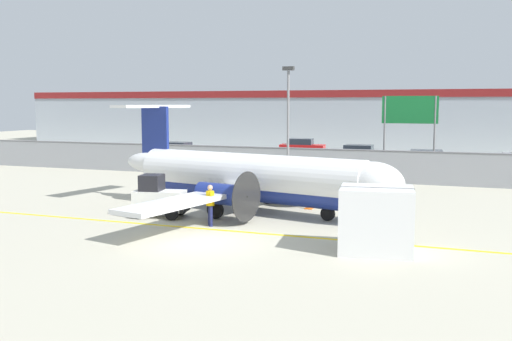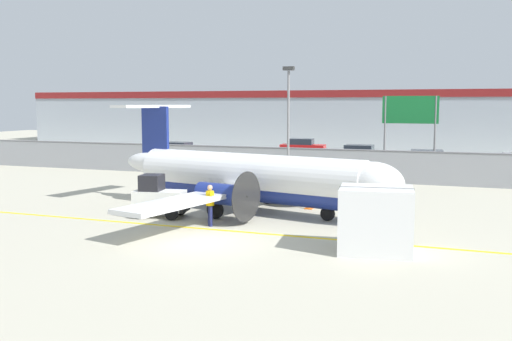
# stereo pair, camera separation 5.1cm
# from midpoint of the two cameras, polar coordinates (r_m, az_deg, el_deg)

# --- Properties ---
(ground_plane) EXTENTS (140.00, 140.00, 0.01)m
(ground_plane) POSITION_cam_midpoint_polar(r_m,az_deg,el_deg) (22.67, -3.21, -6.00)
(ground_plane) COLOR #B2AD99
(perimeter_fence) EXTENTS (98.00, 0.10, 2.10)m
(perimeter_fence) POSITION_cam_midpoint_polar(r_m,az_deg,el_deg) (37.56, 6.40, 0.74)
(perimeter_fence) COLOR gray
(perimeter_fence) RESTS_ON ground
(parking_lot_strip) EXTENTS (98.00, 17.00, 0.12)m
(parking_lot_strip) POSITION_cam_midpoint_polar(r_m,az_deg,el_deg) (48.86, 9.54, 0.81)
(parking_lot_strip) COLOR #38383A
(parking_lot_strip) RESTS_ON ground
(background_building) EXTENTS (91.00, 8.10, 6.50)m
(background_building) POSITION_cam_midpoint_polar(r_m,az_deg,el_deg) (66.91, 12.47, 5.04)
(background_building) COLOR #A8B2BC
(background_building) RESTS_ON ground
(commuter_airplane) EXTENTS (14.96, 15.97, 4.92)m
(commuter_airplane) POSITION_cam_midpoint_polar(r_m,az_deg,el_deg) (26.26, -0.30, -0.70)
(commuter_airplane) COLOR white
(commuter_airplane) RESTS_ON ground
(baggage_tug) EXTENTS (2.48, 1.70, 1.88)m
(baggage_tug) POSITION_cam_midpoint_polar(r_m,az_deg,el_deg) (25.52, -9.78, -2.71)
(baggage_tug) COLOR silver
(baggage_tug) RESTS_ON ground
(ground_crew_worker) EXTENTS (0.47, 0.50, 1.70)m
(ground_crew_worker) POSITION_cam_midpoint_polar(r_m,az_deg,el_deg) (23.36, -4.66, -3.26)
(ground_crew_worker) COLOR #191E4C
(ground_crew_worker) RESTS_ON ground
(cargo_container) EXTENTS (2.63, 2.29, 2.20)m
(cargo_container) POSITION_cam_midpoint_polar(r_m,az_deg,el_deg) (19.61, 11.86, -4.86)
(cargo_container) COLOR silver
(cargo_container) RESTS_ON ground
(traffic_cone_near_left) EXTENTS (0.36, 0.36, 0.64)m
(traffic_cone_near_left) POSITION_cam_midpoint_polar(r_m,az_deg,el_deg) (27.27, 5.26, -3.19)
(traffic_cone_near_left) COLOR orange
(traffic_cone_near_left) RESTS_ON ground
(traffic_cone_near_right) EXTENTS (0.36, 0.36, 0.64)m
(traffic_cone_near_right) POSITION_cam_midpoint_polar(r_m,az_deg,el_deg) (27.47, 10.47, -3.21)
(traffic_cone_near_right) COLOR orange
(traffic_cone_near_right) RESTS_ON ground
(parked_car_0) EXTENTS (4.27, 2.14, 1.58)m
(parked_car_0) POSITION_cam_midpoint_polar(r_m,az_deg,el_deg) (49.78, -7.82, 1.91)
(parked_car_0) COLOR red
(parked_car_0) RESTS_ON parking_lot_strip
(parked_car_1) EXTENTS (4.32, 2.25, 1.58)m
(parked_car_1) POSITION_cam_midpoint_polar(r_m,az_deg,el_deg) (54.54, 4.60, 2.36)
(parked_car_1) COLOR red
(parked_car_1) RESTS_ON parking_lot_strip
(parked_car_2) EXTENTS (4.21, 2.02, 1.58)m
(parked_car_2) POSITION_cam_midpoint_polar(r_m,az_deg,el_deg) (46.70, 10.31, 1.55)
(parked_car_2) COLOR #19662D
(parked_car_2) RESTS_ON parking_lot_strip
(parked_car_3) EXTENTS (4.34, 2.31, 1.58)m
(parked_car_3) POSITION_cam_midpoint_polar(r_m,az_deg,el_deg) (42.67, 16.47, 0.91)
(parked_car_3) COLOR slate
(parked_car_3) RESTS_ON parking_lot_strip
(apron_light_pole) EXTENTS (0.70, 0.30, 7.27)m
(apron_light_pole) POSITION_cam_midpoint_polar(r_m,az_deg,el_deg) (35.62, 3.19, 5.58)
(apron_light_pole) COLOR slate
(apron_light_pole) RESTS_ON ground
(highway_sign) EXTENTS (3.60, 0.14, 5.50)m
(highway_sign) POSITION_cam_midpoint_polar(r_m,az_deg,el_deg) (38.83, 15.08, 5.21)
(highway_sign) COLOR slate
(highway_sign) RESTS_ON ground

